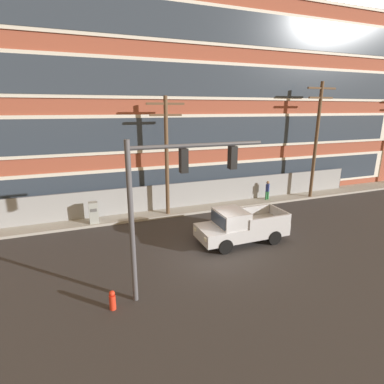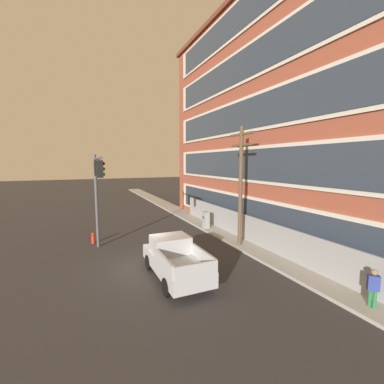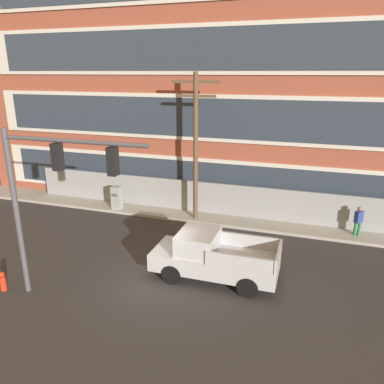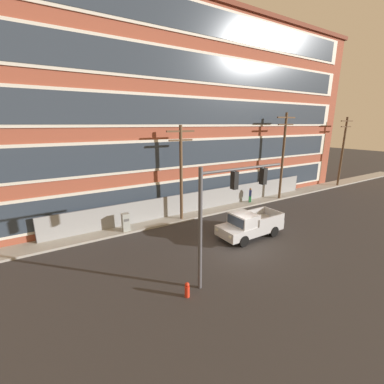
{
  "view_description": "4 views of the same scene",
  "coord_description": "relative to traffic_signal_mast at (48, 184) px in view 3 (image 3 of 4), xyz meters",
  "views": [
    {
      "loc": [
        -6.0,
        -12.5,
        7.27
      ],
      "look_at": [
        0.05,
        3.29,
        2.55
      ],
      "focal_mm": 28.0,
      "sensor_mm": 36.0,
      "label": 1
    },
    {
      "loc": [
        13.76,
        -3.15,
        5.77
      ],
      "look_at": [
        -0.59,
        3.19,
        3.94
      ],
      "focal_mm": 24.0,
      "sensor_mm": 36.0,
      "label": 2
    },
    {
      "loc": [
        5.58,
        -12.1,
        8.06
      ],
      "look_at": [
        -0.27,
        5.48,
        2.09
      ],
      "focal_mm": 35.0,
      "sensor_mm": 36.0,
      "label": 3
    },
    {
      "loc": [
        -10.8,
        -11.69,
        8.16
      ],
      "look_at": [
        -0.63,
        4.69,
        3.02
      ],
      "focal_mm": 24.0,
      "sensor_mm": 36.0,
      "label": 4
    }
  ],
  "objects": [
    {
      "name": "chain_link_fence",
      "position": [
        5.4,
        9.87,
        -3.4
      ],
      "size": [
        27.82,
        0.06,
        2.02
      ],
      "color": "gray",
      "rests_on": "ground"
    },
    {
      "name": "pickup_truck_silver",
      "position": [
        4.96,
        3.19,
        -3.5
      ],
      "size": [
        5.13,
        2.17,
        1.95
      ],
      "color": "#B2B5BA",
      "rests_on": "ground"
    },
    {
      "name": "brick_mill_building",
      "position": [
        6.74,
        15.05,
        4.8
      ],
      "size": [
        40.06,
        9.82,
        18.43
      ],
      "color": "brown",
      "rests_on": "ground"
    },
    {
      "name": "ground_plane",
      "position": [
        2.89,
        2.14,
        -4.43
      ],
      "size": [
        160.0,
        160.0,
        0.0
      ],
      "primitive_type": "plane",
      "color": "#333030"
    },
    {
      "name": "pedestrian_near_cabinet",
      "position": [
        10.89,
        9.18,
        -3.46
      ],
      "size": [
        0.45,
        0.46,
        1.69
      ],
      "color": "#236B38",
      "rests_on": "ground"
    },
    {
      "name": "electrical_cabinet",
      "position": [
        -2.53,
        8.76,
        -3.65
      ],
      "size": [
        0.56,
        0.48,
        1.55
      ],
      "color": "#939993",
      "rests_on": "ground"
    },
    {
      "name": "traffic_signal_mast",
      "position": [
        0.0,
        0.0,
        0.0
      ],
      "size": [
        5.41,
        0.43,
        6.26
      ],
      "color": "#4C4C51",
      "rests_on": "ground"
    },
    {
      "name": "utility_pole_near_corner",
      "position": [
        2.42,
        8.82,
        0.07
      ],
      "size": [
        2.52,
        0.26,
        8.08
      ],
      "color": "brown",
      "rests_on": "ground"
    },
    {
      "name": "fire_hydrant",
      "position": [
        -2.43,
        -0.28,
        -4.05
      ],
      "size": [
        0.24,
        0.24,
        0.78
      ],
      "color": "red",
      "rests_on": "ground"
    },
    {
      "name": "sidewalk_building_side",
      "position": [
        2.89,
        9.39,
        -4.35
      ],
      "size": [
        80.0,
        2.08,
        0.16
      ],
      "primitive_type": "cube",
      "color": "#9E9B93",
      "rests_on": "ground"
    }
  ]
}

